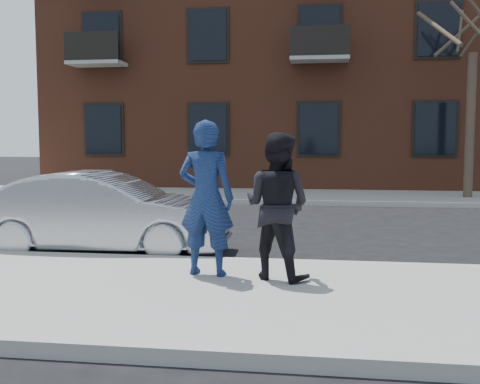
# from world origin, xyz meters

# --- Properties ---
(ground) EXTENTS (100.00, 100.00, 0.00)m
(ground) POSITION_xyz_m (0.00, 0.00, 0.00)
(ground) COLOR black
(ground) RESTS_ON ground
(near_sidewalk) EXTENTS (50.00, 3.50, 0.15)m
(near_sidewalk) POSITION_xyz_m (0.00, -0.25, 0.07)
(near_sidewalk) COLOR gray
(near_sidewalk) RESTS_ON ground
(near_curb) EXTENTS (50.00, 0.10, 0.15)m
(near_curb) POSITION_xyz_m (0.00, 1.55, 0.07)
(near_curb) COLOR #999691
(near_curb) RESTS_ON ground
(far_sidewalk) EXTENTS (50.00, 3.50, 0.15)m
(far_sidewalk) POSITION_xyz_m (0.00, 11.25, 0.07)
(far_sidewalk) COLOR gray
(far_sidewalk) RESTS_ON ground
(far_curb) EXTENTS (50.00, 0.10, 0.15)m
(far_curb) POSITION_xyz_m (0.00, 9.45, 0.07)
(far_curb) COLOR #999691
(far_curb) RESTS_ON ground
(apartment_building) EXTENTS (24.30, 10.30, 12.30)m
(apartment_building) POSITION_xyz_m (2.00, 18.00, 6.16)
(apartment_building) COLOR brown
(apartment_building) RESTS_ON ground
(street_tree) EXTENTS (3.60, 3.60, 6.80)m
(street_tree) POSITION_xyz_m (4.50, 11.00, 5.52)
(street_tree) COLOR #3D2E24
(street_tree) RESTS_ON far_sidewalk
(silver_sedan) EXTENTS (4.06, 1.51, 1.33)m
(silver_sedan) POSITION_xyz_m (-3.33, 2.30, 0.66)
(silver_sedan) COLOR #999BA3
(silver_sedan) RESTS_ON ground
(man_hoodie) EXTENTS (0.76, 0.56, 1.94)m
(man_hoodie) POSITION_xyz_m (-1.28, 0.53, 1.12)
(man_hoodie) COLOR navy
(man_hoodie) RESTS_ON near_sidewalk
(man_peacoat) EXTENTS (1.07, 0.97, 1.78)m
(man_peacoat) POSITION_xyz_m (-0.39, 0.48, 1.04)
(man_peacoat) COLOR black
(man_peacoat) RESTS_ON near_sidewalk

